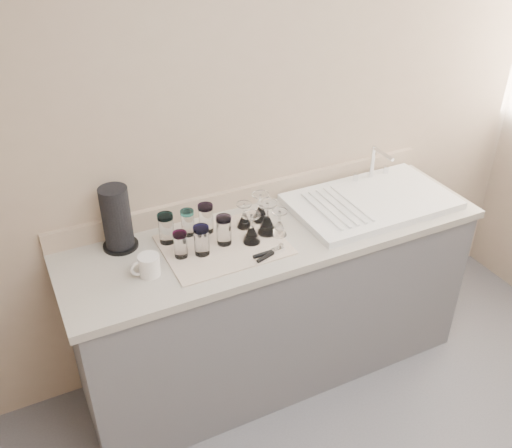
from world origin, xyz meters
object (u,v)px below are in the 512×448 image
goblet_back_right (261,211)px  white_mug (149,266)px  goblet_front_left (251,232)px  goblet_back_left (244,219)px  tumbler_teal (166,228)px  tumbler_blue (202,240)px  tumbler_lavender (224,230)px  tumbler_purple (206,218)px  can_opener (269,253)px  goblet_extra (279,227)px  sink_unit (371,201)px  tumbler_magenta (180,244)px  goblet_front_right (267,223)px  tumbler_cyan (188,222)px  paper_towel_roll (117,219)px

goblet_back_right → white_mug: 0.64m
goblet_front_left → goblet_back_left: bearing=79.6°
tumbler_teal → goblet_front_left: goblet_front_left is taller
tumbler_blue → tumbler_lavender: 0.13m
tumbler_purple → can_opener: tumbler_purple is taller
tumbler_blue → goblet_extra: tumbler_blue is taller
tumbler_teal → can_opener: (0.37, -0.30, -0.06)m
sink_unit → tumbler_magenta: (-1.03, -0.01, 0.05)m
tumbler_teal → tumbler_magenta: 0.14m
white_mug → goblet_extra: bearing=1.7°
tumbler_teal → goblet_back_right: (0.47, -0.02, -0.02)m
goblet_front_right → white_mug: 0.60m
sink_unit → goblet_back_left: bearing=173.2°
sink_unit → tumbler_blue: bearing=-177.7°
tumbler_lavender → can_opener: size_ratio=0.92×
tumbler_blue → white_mug: tumbler_blue is taller
tumbler_teal → goblet_back_left: size_ratio=1.14×
tumbler_purple → tumbler_blue: (-0.09, -0.16, -0.00)m
sink_unit → tumbler_lavender: sink_unit is taller
goblet_extra → tumbler_cyan: bearing=153.4°
tumbler_magenta → tumbler_blue: size_ratio=0.88×
tumbler_magenta → goblet_back_left: goblet_back_left is taller
can_opener → tumbler_lavender: bearing=128.8°
tumbler_lavender → can_opener: (0.14, -0.18, -0.06)m
tumbler_magenta → goblet_front_right: size_ratio=0.75×
tumbler_magenta → tumbler_lavender: (0.21, 0.01, 0.01)m
tumbler_teal → tumbler_magenta: tumbler_teal is taller
tumbler_blue → goblet_back_right: 0.39m
tumbler_teal → tumbler_blue: tumbler_teal is taller
goblet_back_left → can_opener: bearing=-89.9°
goblet_front_left → paper_towel_roll: bearing=156.6°
tumbler_cyan → goblet_front_right: (0.34, -0.15, -0.01)m
goblet_back_left → goblet_back_right: 0.10m
tumbler_purple → goblet_extra: (0.29, -0.18, -0.03)m
goblet_back_right → paper_towel_roll: (-0.67, 0.09, 0.09)m
tumbler_cyan → tumbler_blue: bearing=-89.8°
tumbler_purple → goblet_front_right: (0.25, -0.14, -0.02)m
tumbler_blue → paper_towel_roll: paper_towel_roll is taller
tumbler_teal → goblet_front_right: 0.47m
tumbler_teal → goblet_extra: size_ratio=1.11×
tumbler_cyan → white_mug: tumbler_cyan is taller
tumbler_cyan → paper_towel_roll: paper_towel_roll is taller
goblet_back_right → can_opener: (-0.10, -0.28, -0.04)m
can_opener → paper_towel_roll: size_ratio=0.50×
tumbler_magenta → goblet_front_right: goblet_front_right is taller
tumbler_magenta → tumbler_blue: bearing=-13.8°
tumbler_teal → white_mug: (-0.15, -0.19, -0.03)m
goblet_extra → paper_towel_roll: (-0.69, 0.24, 0.10)m
tumbler_magenta → goblet_front_left: size_ratio=0.83×
sink_unit → goblet_back_right: size_ratio=5.65×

